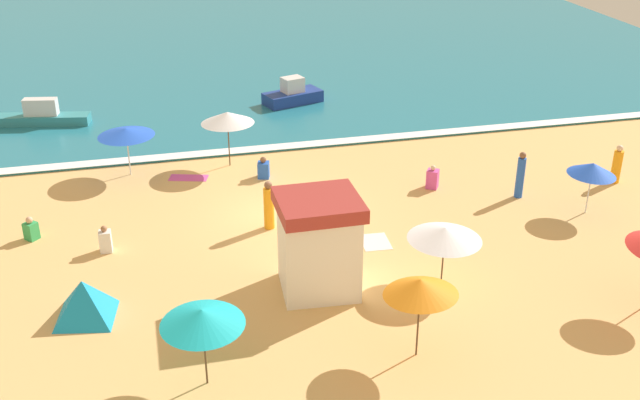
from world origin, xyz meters
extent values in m
plane|color=#E5B26B|center=(0.00, 0.00, 0.00)|extent=(60.00, 60.00, 0.00)
cube|color=teal|center=(0.00, 28.00, 0.05)|extent=(60.00, 44.00, 0.10)
cube|color=white|center=(0.00, 6.30, 0.10)|extent=(57.00, 0.70, 0.01)
cube|color=white|center=(0.08, -5.10, 1.30)|extent=(2.34, 2.24, 2.59)
cube|color=#A5332D|center=(0.08, -5.10, 2.80)|extent=(2.38, 2.26, 0.42)
cylinder|color=silver|center=(-5.26, 5.00, 0.96)|extent=(0.05, 0.05, 1.91)
cone|color=blue|center=(-5.26, 5.00, 1.81)|extent=(3.09, 3.08, 0.33)
cylinder|color=silver|center=(10.66, -2.43, 0.94)|extent=(0.05, 0.05, 1.89)
cone|color=blue|center=(10.66, -2.43, 1.72)|extent=(2.36, 2.36, 0.52)
cylinder|color=#4C3823|center=(1.80, -8.88, 1.13)|extent=(0.05, 0.05, 2.26)
cone|color=orange|center=(1.80, -8.88, 2.09)|extent=(2.72, 2.72, 0.57)
cylinder|color=#4C3823|center=(-3.67, -8.73, 1.06)|extent=(0.05, 0.05, 2.13)
cone|color=#19B7C6|center=(-3.67, -8.73, 1.97)|extent=(2.17, 2.19, 0.49)
cylinder|color=#4C3823|center=(3.80, -5.64, 0.91)|extent=(0.05, 0.05, 1.82)
cone|color=white|center=(3.80, -5.64, 1.67)|extent=(3.05, 3.05, 0.43)
cylinder|color=#4C3823|center=(-1.25, 4.99, 1.13)|extent=(0.05, 0.05, 2.26)
cone|color=white|center=(-1.25, 4.99, 2.08)|extent=(2.86, 2.86, 0.50)
pyramid|color=#1999D8|center=(-6.68, -5.02, 0.59)|extent=(2.23, 2.25, 1.19)
cylinder|color=blue|center=(8.91, -0.63, 0.79)|extent=(0.32, 0.32, 1.58)
sphere|color=brown|center=(8.91, -0.63, 1.69)|extent=(0.25, 0.25, 0.25)
cube|color=#D84CA5|center=(6.05, 0.91, 0.37)|extent=(0.59, 0.59, 0.74)
sphere|color=beige|center=(6.05, 0.91, 0.83)|extent=(0.21, 0.21, 0.21)
cube|color=white|center=(-6.15, -1.25, 0.37)|extent=(0.40, 0.40, 0.73)
sphere|color=#9E6B47|center=(-6.15, -1.25, 0.83)|extent=(0.21, 0.21, 0.21)
cube|color=green|center=(-8.60, 0.21, 0.30)|extent=(0.54, 0.54, 0.61)
sphere|color=#DBA884|center=(-8.60, 0.21, 0.72)|extent=(0.24, 0.24, 0.24)
cylinder|color=orange|center=(13.21, -0.29, 0.66)|extent=(0.50, 0.50, 1.31)
sphere|color=beige|center=(13.21, -0.29, 1.43)|extent=(0.25, 0.25, 0.25)
cylinder|color=orange|center=(-0.66, -0.88, 0.75)|extent=(0.51, 0.51, 1.50)
sphere|color=brown|center=(-0.66, -0.88, 1.63)|extent=(0.28, 0.28, 0.28)
cube|color=blue|center=(-0.11, 3.43, 0.32)|extent=(0.55, 0.55, 0.65)
sphere|color=brown|center=(-0.11, 3.43, 0.76)|extent=(0.24, 0.24, 0.24)
cube|color=white|center=(2.60, -2.75, 0.01)|extent=(1.01, 1.24, 0.01)
cube|color=#D84CA5|center=(-3.03, 4.09, 0.01)|extent=(1.64, 1.05, 0.01)
cube|color=navy|center=(2.89, 12.04, 0.39)|extent=(3.15, 2.13, 0.58)
cube|color=silver|center=(2.89, 12.04, 1.06)|extent=(1.20, 1.05, 0.74)
cube|color=teal|center=(-9.12, 11.78, 0.32)|extent=(4.41, 1.70, 0.44)
cube|color=silver|center=(-9.12, 11.78, 0.94)|extent=(1.59, 0.82, 0.79)
camera|label=1|loc=(-4.55, -24.19, 12.36)|focal=42.94mm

